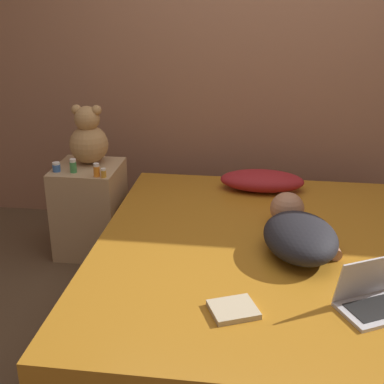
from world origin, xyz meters
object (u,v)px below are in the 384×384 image
Objects in this scene: person_lying at (298,232)px; laptop at (377,296)px; teddy_bear at (88,138)px; bottle_orange at (97,170)px; book at (233,309)px; bottle_amber at (104,173)px; pillow at (262,181)px; bottle_blue at (56,167)px; bottle_green at (73,166)px.

laptop is (0.30, -0.49, -0.04)m from person_lying.
laptop is at bearing -37.24° from teddy_bear.
book is at bearing -50.52° from bottle_orange.
laptop is at bearing -33.86° from bottle_amber.
pillow is at bearing 15.35° from bottle_orange.
bottle_orange reaches higher than bottle_amber.
person_lying is at bearing 93.47° from laptop.
person_lying is at bearing -20.57° from bottle_blue.
book is (-0.10, -1.38, -0.05)m from pillow.
person_lying is at bearing -22.60° from bottle_orange.
pillow is 1.20m from bottle_green.
person_lying is 2.97× the size of book.
bottle_blue reaches higher than person_lying.
laptop reaches higher than bottle_amber.
teddy_bear is at bearing 76.97° from bottle_green.
bottle_green is 1.59m from book.
laptop is 2.07m from bottle_blue.
bottle_amber is at bearing 128.29° from book.
bottle_amber reaches higher than person_lying.
pillow is 9.25× the size of bottle_amber.
bottle_green is (-1.37, 0.55, 0.10)m from person_lying.
pillow is at bearing 9.75° from bottle_blue.
bottle_green reaches higher than person_lying.
teddy_bear is 6.65× the size of bottle_amber.
bottle_orange reaches higher than person_lying.
bottle_orange is 0.28m from bottle_blue.
teddy_bear is 6.47× the size of bottle_blue.
person_lying is at bearing -21.97° from bottle_green.
laptop reaches higher than person_lying.
bottle_green is 0.22m from bottle_amber.
bottle_green is 0.11m from bottle_blue.
pillow is at bearing 86.03° from book.
teddy_bear is 0.24m from bottle_green.
book is at bearing -47.04° from bottle_green.
bottle_orange is 1.42× the size of bottle_blue.
bottle_amber reaches higher than book.
bottle_green is at bearing 162.65° from bottle_orange.
person_lying is 1.30m from bottle_orange.
bottle_orange reaches higher than book.
laptop reaches higher than pillow.
pillow is 1.36m from laptop.
book is at bearing -52.64° from teddy_bear.
teddy_bear is at bearing 50.76° from bottle_blue.
book is at bearing 163.18° from laptop.
book is (0.87, -1.10, -0.16)m from bottle_amber.
bottle_amber is (0.32, -0.07, -0.00)m from bottle_blue.
bottle_orange is 1.44m from book.
laptop is 1.97m from bottle_green.
bottle_blue is at bearing -129.24° from teddy_bear.
laptop is at bearing -31.90° from bottle_green.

